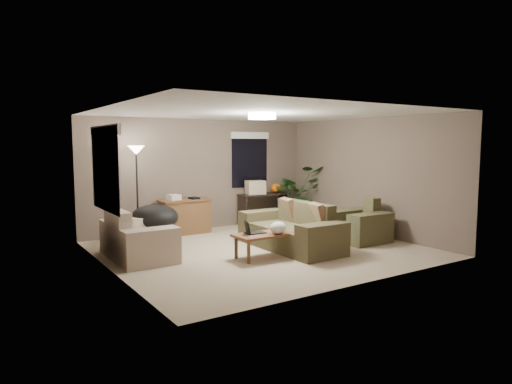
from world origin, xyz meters
TOP-DOWN VIEW (x-y plane):
  - room_shell at (0.00, 0.00)m, footprint 5.50×5.50m
  - main_sofa at (0.54, -0.21)m, footprint 0.95×2.20m
  - throw_pillows at (0.79, -0.21)m, footprint 0.35×1.40m
  - loveseat at (-2.16, 0.62)m, footprint 0.90×1.60m
  - armchair at (2.04, -0.46)m, footprint 0.95×1.00m
  - coffee_table at (-0.33, -0.53)m, footprint 1.00×0.55m
  - laptop at (-0.50, -0.43)m, footprint 0.39×0.24m
  - plastic_bag at (-0.13, -0.68)m, footprint 0.31×0.29m
  - desk at (-0.57, 2.15)m, footprint 1.10×0.50m
  - desk_papers at (-0.73, 2.14)m, footprint 0.69×0.29m
  - console_table at (1.52, 2.19)m, footprint 1.30×0.40m
  - pumpkin at (1.87, 2.19)m, footprint 0.31×0.31m
  - cardboard_box at (1.27, 2.19)m, footprint 0.49×0.40m
  - papasan_chair at (-1.55, 1.36)m, footprint 1.13×1.13m
  - floor_lamp at (-1.68, 1.97)m, footprint 0.32×0.32m
  - ceiling_fixture at (0.00, 0.00)m, footprint 0.50×0.50m
  - houseplant at (2.28, 1.92)m, footprint 1.28×1.42m
  - cat_scratching_post at (2.48, 1.24)m, footprint 0.32×0.32m
  - window_left at (-2.73, 0.30)m, footprint 0.05×1.56m
  - window_back at (1.30, 2.48)m, footprint 1.06×0.05m

SIDE VIEW (x-z plane):
  - cat_scratching_post at x=2.48m, z-range -0.04..0.46m
  - main_sofa at x=0.54m, z-range -0.13..0.72m
  - loveseat at x=-2.16m, z-range -0.13..0.72m
  - armchair at x=2.04m, z-range -0.13..0.72m
  - coffee_table at x=-0.33m, z-range 0.15..0.57m
  - desk at x=-0.57m, z-range 0.00..0.75m
  - console_table at x=1.52m, z-range 0.06..0.81m
  - papasan_chair at x=-1.55m, z-range 0.07..0.86m
  - laptop at x=-0.50m, z-range 0.36..0.60m
  - plastic_bag at x=-0.13m, z-range 0.42..0.63m
  - houseplant at x=2.28m, z-range 0.00..1.11m
  - throw_pillows at x=0.79m, z-range 0.42..0.88m
  - desk_papers at x=-0.73m, z-range 0.74..0.86m
  - pumpkin at x=1.87m, z-range 0.75..0.98m
  - cardboard_box at x=1.27m, z-range 0.75..1.07m
  - room_shell at x=0.00m, z-range -1.50..4.00m
  - floor_lamp at x=-1.68m, z-range 0.64..2.55m
  - window_left at x=-2.73m, z-range 1.12..2.45m
  - window_back at x=1.30m, z-range 1.12..2.45m
  - ceiling_fixture at x=0.00m, z-range 2.39..2.49m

